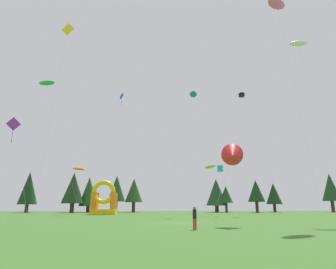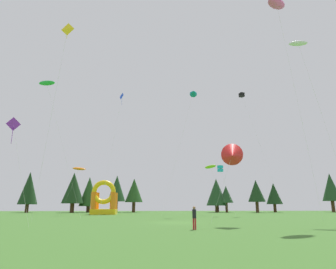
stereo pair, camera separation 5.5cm
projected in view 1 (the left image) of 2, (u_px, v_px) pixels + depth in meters
ground_plane at (174, 223)px, 31.13m from camera, size 120.00×120.00×0.00m
kite_pink_parafoil at (277, 4)px, 36.07m from camera, size 6.67×5.30×26.68m
kite_purple_diamond at (14, 125)px, 28.63m from camera, size 3.82×2.48×9.92m
kite_green_parafoil at (47, 83)px, 46.10m from camera, size 8.39×2.41×20.81m
kite_blue_diamond at (122, 97)px, 63.91m from camera, size 2.50×11.19×25.28m
kite_teal_delta at (193, 93)px, 55.44m from camera, size 6.66×1.54×23.17m
kite_lime_parafoil at (210, 167)px, 56.40m from camera, size 4.19×2.65×9.46m
kite_cyan_box at (220, 169)px, 50.66m from camera, size 2.21×2.73×8.43m
kite_yellow_diamond at (67, 30)px, 33.48m from camera, size 4.80×6.74×21.87m
kite_white_parafoil at (298, 44)px, 38.14m from camera, size 4.76×2.38×22.67m
kite_red_delta at (232, 155)px, 27.80m from camera, size 3.55×2.77×7.65m
kite_orange_parafoil at (79, 169)px, 54.46m from camera, size 4.27×1.19×8.76m
kite_black_box at (242, 95)px, 60.39m from camera, size 3.36×10.00×24.16m
person_far_side at (195, 216)px, 22.67m from camera, size 0.42×0.42×1.74m
inflatable_orange_dome at (104, 202)px, 57.90m from camera, size 4.84×4.02×6.55m
tree_row_0 at (29, 188)px, 72.61m from camera, size 4.57×4.57×9.84m
tree_row_1 at (73, 188)px, 71.66m from camera, size 5.29×5.29×9.52m
tree_row_2 at (89, 191)px, 74.11m from camera, size 4.70×4.70×8.70m
tree_row_3 at (117, 189)px, 73.35m from camera, size 4.33×4.33×8.97m
tree_row_4 at (134, 190)px, 75.79m from camera, size 4.51×4.51×8.45m
tree_row_5 at (216, 192)px, 74.74m from camera, size 5.21×5.21×8.31m
tree_row_6 at (226, 195)px, 73.67m from camera, size 3.38×3.38×6.45m
tree_row_7 at (256, 191)px, 72.52m from camera, size 4.13×4.13×7.82m
tree_row_8 at (274, 194)px, 76.21m from camera, size 4.03×4.03×7.31m
tree_row_9 at (330, 187)px, 77.08m from camera, size 4.59×4.59×9.91m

